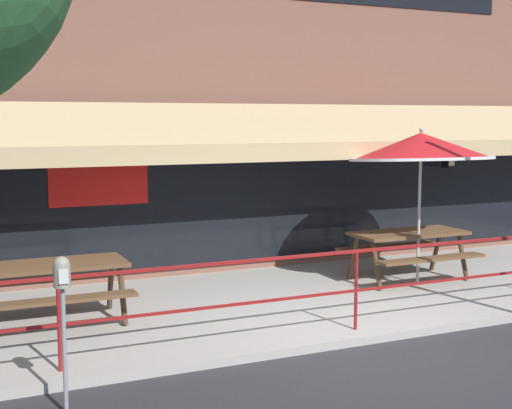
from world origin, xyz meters
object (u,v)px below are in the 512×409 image
object	(u,v)px
picnic_table_left	(51,276)
picnic_table_centre	(408,242)
patio_umbrella_centre	(421,147)
parking_meter_near	(62,287)

from	to	relation	value
picnic_table_left	picnic_table_centre	xyz separation A→B (m)	(5.44, 0.22, 0.00)
picnic_table_left	patio_umbrella_centre	distance (m)	5.64
patio_umbrella_centre	parking_meter_near	world-z (taller)	patio_umbrella_centre
picnic_table_centre	parking_meter_near	distance (m)	6.35
picnic_table_left	parking_meter_near	world-z (taller)	parking_meter_near
picnic_table_centre	patio_umbrella_centre	size ratio (longest dim) A/B	0.76
picnic_table_centre	patio_umbrella_centre	xyz separation A→B (m)	(0.00, -0.25, 1.47)
picnic_table_centre	parking_meter_near	world-z (taller)	parking_meter_near
picnic_table_centre	parking_meter_near	size ratio (longest dim) A/B	1.27
picnic_table_centre	patio_umbrella_centre	distance (m)	1.49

